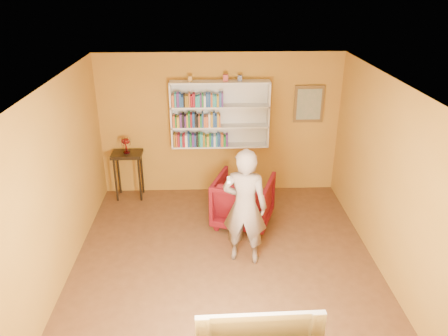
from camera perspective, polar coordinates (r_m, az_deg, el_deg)
The scene contains 15 objects.
room_shell at distance 6.09m, azimuth 0.14°, elevation -4.82°, with size 5.30×5.80×2.88m.
bookshelf at distance 8.09m, azimuth -0.54°, elevation 7.08°, with size 1.80×0.29×1.23m.
books_row_lower at distance 8.14m, azimuth -3.17°, elevation 3.68°, with size 1.01×0.19×0.26m.
books_row_middle at distance 8.02m, azimuth -3.56°, elevation 6.24°, with size 0.87×0.18×0.27m.
books_row_upper at distance 7.91m, azimuth -3.53°, elevation 8.84°, with size 0.92×0.18×0.25m.
ornament_left at distance 7.87m, azimuth -4.44°, elevation 11.54°, with size 0.07×0.07×0.10m, color #A6762F.
ornament_centre at distance 7.87m, azimuth 0.20°, elevation 11.70°, with size 0.09×0.09×0.12m, color #A93938.
ornament_right at distance 7.88m, azimuth 2.08°, elevation 11.64°, with size 0.07×0.07×0.10m, color #49547B.
framed_painting at distance 8.31m, azimuth 11.01°, elevation 8.20°, with size 0.55×0.05×0.70m.
console_table at distance 8.37m, azimuth -12.48°, elevation 0.95°, with size 0.56×0.43×0.91m.
ruby_lustre at distance 8.24m, azimuth -12.71°, elevation 3.26°, with size 0.18×0.17×0.28m.
armchair at distance 7.44m, azimuth 2.54°, elevation -4.23°, with size 0.92×0.95×0.86m, color #4A050F.
person at distance 6.29m, azimuth 2.73°, elevation -5.10°, with size 0.65×0.43×1.79m, color #6E5D50.
game_remote at distance 5.73m, azimuth 0.61°, elevation -1.57°, with size 0.04×0.15×0.04m, color white.
television at distance 4.37m, azimuth 4.47°, elevation -20.76°, with size 1.17×0.15×0.67m, color black.
Camera 1 is at (-0.22, -5.33, 3.95)m, focal length 35.00 mm.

